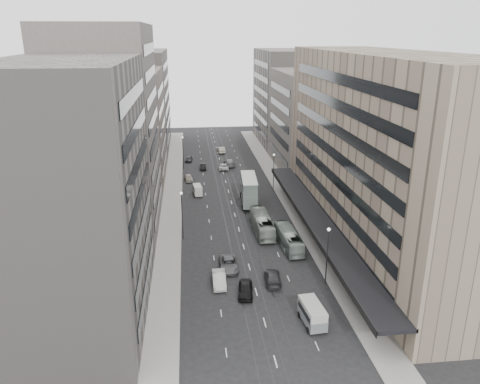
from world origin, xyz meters
name	(u,v)px	position (x,y,z in m)	size (l,w,h in m)	color
ground	(250,270)	(0.00, 0.00, 0.00)	(220.00, 220.00, 0.00)	black
sidewalk_right	(281,187)	(12.00, 37.50, 0.07)	(4.00, 125.00, 0.15)	gray
sidewalk_left	(173,191)	(-12.00, 37.50, 0.07)	(4.00, 125.00, 0.15)	gray
department_store	(381,153)	(21.45, 8.00, 14.95)	(19.20, 60.00, 30.00)	gray
building_right_mid	(309,121)	(21.50, 52.00, 12.00)	(15.00, 28.00, 24.00)	#534D48
building_right_far	(285,97)	(21.50, 82.00, 14.00)	(15.00, 32.00, 28.00)	slate
building_left_a	(73,196)	(-21.50, -8.00, 15.00)	(15.00, 28.00, 30.00)	slate
building_left_b	(108,132)	(-21.50, 19.00, 17.00)	(15.00, 26.00, 34.00)	#534D48
building_left_c	(128,128)	(-21.50, 46.00, 12.50)	(15.00, 28.00, 25.00)	#726359
building_left_d	(141,101)	(-21.50, 79.00, 14.00)	(15.00, 38.00, 28.00)	slate
lamp_right_near	(327,249)	(9.70, -5.00, 5.20)	(0.44, 0.44, 8.32)	#262628
lamp_right_far	(274,168)	(9.70, 35.00, 5.20)	(0.44, 0.44, 8.32)	#262628
lamp_left_near	(182,210)	(-9.70, 12.00, 5.20)	(0.44, 0.44, 8.32)	#262628
lamp_left_far	(183,149)	(-9.70, 55.00, 5.20)	(0.44, 0.44, 8.32)	#262628
bus_near	(289,239)	(7.12, 7.00, 1.46)	(2.45, 10.49, 2.92)	gray
bus_far	(262,224)	(3.82, 13.36, 1.59)	(2.67, 11.43, 3.18)	#909B91
double_decker	(249,189)	(3.43, 27.81, 2.99)	(3.68, 10.29, 5.54)	slate
vw_microbus	(312,313)	(5.47, -13.90, 1.48)	(2.60, 5.09, 2.66)	slate
panel_van	(198,190)	(-6.69, 33.96, 1.23)	(2.08, 3.71, 2.23)	#B6B3A4
sedan_0	(246,289)	(-1.51, -6.61, 0.80)	(1.90, 4.72, 1.61)	black
sedan_1	(219,279)	(-4.76, -3.58, 0.82)	(1.75, 5.01, 1.65)	#BCBBB7
sedan_2	(229,264)	(-3.05, 0.80, 0.78)	(2.59, 5.61, 1.56)	#565659
sedan_3	(273,277)	(2.61, -3.75, 0.76)	(2.13, 5.23, 1.52)	#2B2B2E
sedan_4	(189,178)	(-8.50, 44.42, 0.74)	(1.75, 4.35, 1.48)	gray
sedan_5	(203,167)	(-4.81, 53.96, 0.70)	(1.47, 4.22, 1.39)	black
sedan_6	(224,166)	(0.49, 53.51, 0.72)	(2.40, 5.20, 1.44)	silver
sedan_7	(229,163)	(2.09, 56.51, 0.85)	(2.39, 5.89, 1.71)	slate
sedan_8	(189,159)	(-8.28, 61.98, 0.70)	(1.66, 4.12, 1.40)	#262628
sedan_9	(221,150)	(0.97, 70.82, 0.86)	(1.81, 5.20, 1.71)	gray
pedestrian	(381,315)	(13.56, -14.65, 1.13)	(0.71, 0.47, 1.96)	black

